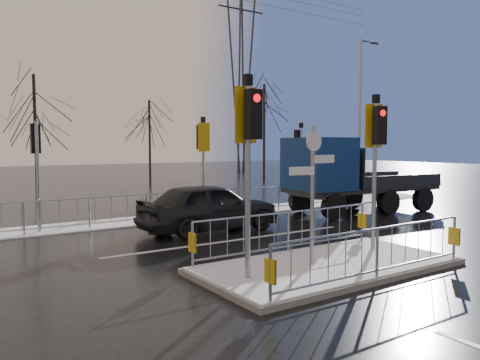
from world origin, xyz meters
TOP-DOWN VIEW (x-y plane):
  - ground at (0.00, 0.00)m, footprint 120.00×120.00m
  - snow_verge at (0.00, 8.60)m, footprint 30.00×2.00m
  - lane_markings at (0.00, -0.33)m, footprint 8.00×11.38m
  - traffic_island at (-0.01, 0.01)m, footprint 6.00×3.04m
  - far_kerb_fixtures at (0.29, 8.09)m, footprint 18.00×0.65m
  - car_far_lane at (0.13, 5.49)m, footprint 4.72×2.00m
  - flatbed_truck at (6.23, 5.80)m, footprint 6.82×3.02m
  - tree_far_a at (-2.00, 22.00)m, footprint 3.75×3.75m
  - tree_far_b at (6.00, 24.00)m, footprint 3.25×3.25m
  - tree_far_c at (14.00, 21.00)m, footprint 4.00×4.00m
  - street_lamp_right at (10.57, 8.50)m, footprint 1.25×0.18m
  - pylon_wires at (16.88, 30.00)m, footprint 70.00×2.38m

SIDE VIEW (x-z plane):
  - ground at x=0.00m, z-range 0.00..0.00m
  - lane_markings at x=0.00m, z-range 0.00..0.01m
  - snow_verge at x=0.00m, z-range 0.00..0.04m
  - traffic_island at x=-0.01m, z-range -1.68..2.47m
  - car_far_lane at x=0.13m, z-range 0.00..1.59m
  - far_kerb_fixtures at x=0.29m, z-range -0.90..2.93m
  - flatbed_truck at x=6.23m, z-range 0.10..3.17m
  - tree_far_b at x=6.00m, z-range 1.11..7.25m
  - street_lamp_right at x=10.57m, z-range 0.39..8.39m
  - tree_far_a at x=-2.00m, z-range 1.28..8.36m
  - tree_far_c at x=14.00m, z-range 1.37..8.92m
  - pylon_wires at x=16.88m, z-range 1.05..21.02m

